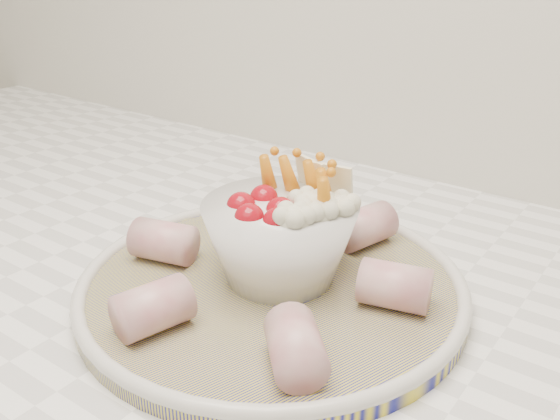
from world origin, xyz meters
The scene contains 3 objects.
serving_platter centered at (-0.12, 1.41, 0.93)m, with size 0.42×0.42×0.02m.
veggie_bowl centered at (-0.12, 1.42, 0.98)m, with size 0.13×0.13×0.10m.
cured_meat_rolls centered at (-0.12, 1.41, 0.95)m, with size 0.27×0.28×0.04m.
Camera 1 is at (0.15, 1.04, 1.21)m, focal length 40.00 mm.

